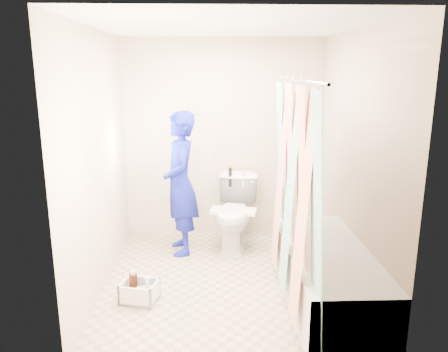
{
  "coord_description": "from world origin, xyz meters",
  "views": [
    {
      "loc": [
        -0.19,
        -3.96,
        2.04
      ],
      "look_at": [
        -0.03,
        0.45,
        0.95
      ],
      "focal_mm": 35.0,
      "sensor_mm": 36.0,
      "label": 1
    }
  ],
  "objects_px": {
    "toilet": "(235,213)",
    "cleaning_caddy": "(141,292)",
    "bathtub": "(326,273)",
    "plumber": "(180,184)"
  },
  "relations": [
    {
      "from": "toilet",
      "to": "plumber",
      "type": "relative_size",
      "value": 0.52
    },
    {
      "from": "plumber",
      "to": "cleaning_caddy",
      "type": "distance_m",
      "value": 1.36
    },
    {
      "from": "toilet",
      "to": "plumber",
      "type": "height_order",
      "value": "plumber"
    },
    {
      "from": "plumber",
      "to": "cleaning_caddy",
      "type": "relative_size",
      "value": 4.45
    },
    {
      "from": "bathtub",
      "to": "plumber",
      "type": "relative_size",
      "value": 1.09
    },
    {
      "from": "plumber",
      "to": "toilet",
      "type": "bearing_deg",
      "value": 88.21
    },
    {
      "from": "toilet",
      "to": "cleaning_caddy",
      "type": "xyz_separation_m",
      "value": [
        -0.92,
        -1.22,
        -0.33
      ]
    },
    {
      "from": "bathtub",
      "to": "toilet",
      "type": "relative_size",
      "value": 2.11
    },
    {
      "from": "bathtub",
      "to": "plumber",
      "type": "height_order",
      "value": "plumber"
    },
    {
      "from": "bathtub",
      "to": "toilet",
      "type": "bearing_deg",
      "value": 120.2
    }
  ]
}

